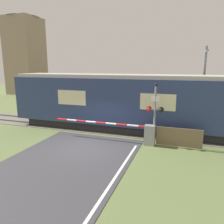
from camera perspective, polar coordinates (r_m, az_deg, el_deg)
ground_plane at (r=12.89m, az=-6.79°, el=-8.90°), size 80.00×80.00×0.00m
track_bed at (r=16.29m, az=-0.83°, el=-4.25°), size 36.00×3.20×0.13m
train at (r=15.02m, az=12.48°, el=1.98°), size 21.49×2.87×3.99m
crossing_barrier at (r=13.07m, az=7.29°, el=-5.37°), size 6.54×0.44×1.20m
signal_post at (r=12.66m, az=11.12°, el=0.33°), size 0.98×0.26×3.64m
catenary_pole at (r=16.75m, az=22.64°, el=6.01°), size 0.20×1.90×5.91m
distant_building at (r=39.80m, az=-21.67°, el=14.01°), size 5.40×5.40×12.97m
roadside_fence at (r=13.16m, az=17.08°, el=-6.38°), size 2.57×0.06×1.10m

